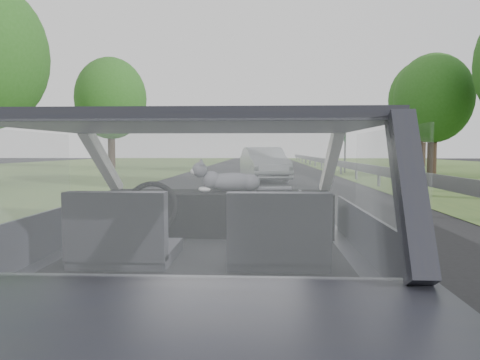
# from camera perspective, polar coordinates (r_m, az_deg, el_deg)

# --- Properties ---
(subject_car) EXTENTS (1.80, 4.00, 1.45)m
(subject_car) POSITION_cam_1_polar(r_m,az_deg,el_deg) (2.73, -4.09, -8.39)
(subject_car) COLOR black
(subject_car) RESTS_ON ground
(dashboard) EXTENTS (1.58, 0.45, 0.30)m
(dashboard) POSITION_cam_1_polar(r_m,az_deg,el_deg) (3.32, -2.81, -4.02)
(dashboard) COLOR black
(dashboard) RESTS_ON subject_car
(driver_seat) EXTENTS (0.50, 0.72, 0.42)m
(driver_seat) POSITION_cam_1_polar(r_m,az_deg,el_deg) (2.50, -14.12, -5.98)
(driver_seat) COLOR black
(driver_seat) RESTS_ON subject_car
(passenger_seat) EXTENTS (0.50, 0.72, 0.42)m
(passenger_seat) POSITION_cam_1_polar(r_m,az_deg,el_deg) (2.39, 4.66, -6.31)
(passenger_seat) COLOR black
(passenger_seat) RESTS_ON subject_car
(steering_wheel) EXTENTS (0.36, 0.36, 0.04)m
(steering_wheel) POSITION_cam_1_polar(r_m,az_deg,el_deg) (3.08, -10.78, -3.35)
(steering_wheel) COLOR black
(steering_wheel) RESTS_ON dashboard
(cat) EXTENTS (0.54, 0.28, 0.23)m
(cat) POSITION_cam_1_polar(r_m,az_deg,el_deg) (3.32, -0.92, -0.09)
(cat) COLOR gray
(cat) RESTS_ON dashboard
(guardrail) EXTENTS (0.05, 90.00, 0.32)m
(guardrail) POSITION_cam_1_polar(r_m,az_deg,el_deg) (13.28, 20.21, 0.39)
(guardrail) COLOR gray
(guardrail) RESTS_ON ground
(other_car) EXTENTS (2.43, 4.51, 1.41)m
(other_car) POSITION_cam_1_polar(r_m,az_deg,el_deg) (19.46, 2.96, 1.96)
(other_car) COLOR #9FA2A6
(other_car) RESTS_ON ground
(highway_sign) EXTENTS (0.31, 0.90, 2.27)m
(highway_sign) POSITION_cam_1_polar(r_m,az_deg,el_deg) (26.84, 12.67, 3.27)
(highway_sign) COLOR #10551B
(highway_sign) RESTS_ON ground
(tree_2) EXTENTS (5.38, 5.38, 6.16)m
(tree_2) POSITION_cam_1_polar(r_m,az_deg,el_deg) (26.85, 22.46, 7.24)
(tree_2) COLOR #265A1B
(tree_2) RESTS_ON ground
(tree_3) EXTENTS (6.49, 6.49, 8.05)m
(tree_3) POSITION_cam_1_polar(r_m,az_deg,el_deg) (39.61, 21.43, 7.40)
(tree_3) COLOR #265A1B
(tree_3) RESTS_ON ground
(tree_6) EXTENTS (5.66, 5.66, 7.61)m
(tree_6) POSITION_cam_1_polar(r_m,az_deg,el_deg) (34.81, -15.45, 7.70)
(tree_6) COLOR #265A1B
(tree_6) RESTS_ON ground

